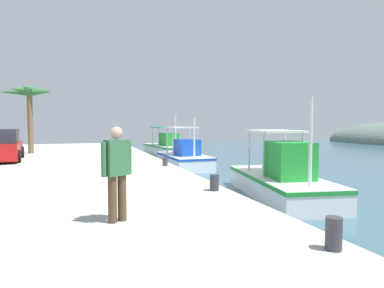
{
  "coord_description": "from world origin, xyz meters",
  "views": [
    {
      "loc": [
        14.21,
        -3.84,
        2.6
      ],
      "look_at": [
        -1.18,
        1.37,
        1.61
      ],
      "focal_mm": 30.63,
      "sensor_mm": 36.0,
      "label": 1
    }
  ],
  "objects_px": {
    "fishing_boat_second": "(184,158)",
    "fisherman_standing": "(117,169)",
    "mooring_bollard_nearest": "(165,162)",
    "mooring_bollard_second": "(214,183)",
    "fishing_boat_nearest": "(166,148)",
    "parked_car": "(1,146)",
    "palm_tree": "(28,96)",
    "pelican": "(121,146)",
    "fishing_boat_third": "(281,179)",
    "mooring_bollard_third": "(334,234)"
  },
  "relations": [
    {
      "from": "fishing_boat_second",
      "to": "fisherman_standing",
      "type": "height_order",
      "value": "fishing_boat_second"
    },
    {
      "from": "mooring_bollard_nearest",
      "to": "mooring_bollard_second",
      "type": "height_order",
      "value": "mooring_bollard_second"
    },
    {
      "from": "fishing_boat_nearest",
      "to": "fishing_boat_second",
      "type": "xyz_separation_m",
      "value": [
        8.14,
        -0.92,
        -0.04
      ]
    },
    {
      "from": "parked_car",
      "to": "palm_tree",
      "type": "height_order",
      "value": "palm_tree"
    },
    {
      "from": "parked_car",
      "to": "palm_tree",
      "type": "bearing_deg",
      "value": 169.8
    },
    {
      "from": "mooring_bollard_second",
      "to": "palm_tree",
      "type": "height_order",
      "value": "palm_tree"
    },
    {
      "from": "pelican",
      "to": "fisherman_standing",
      "type": "height_order",
      "value": "fisherman_standing"
    },
    {
      "from": "fishing_boat_third",
      "to": "palm_tree",
      "type": "bearing_deg",
      "value": -142.05
    },
    {
      "from": "fishing_boat_third",
      "to": "palm_tree",
      "type": "distance_m",
      "value": 16.17
    },
    {
      "from": "fisherman_standing",
      "to": "fishing_boat_second",
      "type": "bearing_deg",
      "value": 157.38
    },
    {
      "from": "fisherman_standing",
      "to": "mooring_bollard_second",
      "type": "distance_m",
      "value": 3.54
    },
    {
      "from": "parked_car",
      "to": "fishing_boat_second",
      "type": "bearing_deg",
      "value": 91.87
    },
    {
      "from": "fishing_boat_third",
      "to": "fishing_boat_nearest",
      "type": "bearing_deg",
      "value": 179.86
    },
    {
      "from": "fishing_boat_second",
      "to": "fisherman_standing",
      "type": "xyz_separation_m",
      "value": [
        12.41,
        -5.17,
        1.17
      ]
    },
    {
      "from": "fishing_boat_second",
      "to": "mooring_bollard_third",
      "type": "relative_size",
      "value": 10.38
    },
    {
      "from": "fishing_boat_second",
      "to": "palm_tree",
      "type": "height_order",
      "value": "palm_tree"
    },
    {
      "from": "fishing_boat_second",
      "to": "mooring_bollard_nearest",
      "type": "xyz_separation_m",
      "value": [
        4.86,
        -2.39,
        0.38
      ]
    },
    {
      "from": "fishing_boat_third",
      "to": "mooring_bollard_third",
      "type": "relative_size",
      "value": 12.55
    },
    {
      "from": "fishing_boat_nearest",
      "to": "parked_car",
      "type": "height_order",
      "value": "fishing_boat_nearest"
    },
    {
      "from": "mooring_bollard_third",
      "to": "fishing_boat_nearest",
      "type": "bearing_deg",
      "value": 171.8
    },
    {
      "from": "pelican",
      "to": "fisherman_standing",
      "type": "relative_size",
      "value": 0.54
    },
    {
      "from": "mooring_bollard_nearest",
      "to": "mooring_bollard_second",
      "type": "distance_m",
      "value": 5.5
    },
    {
      "from": "fishing_boat_third",
      "to": "parked_car",
      "type": "relative_size",
      "value": 1.4
    },
    {
      "from": "mooring_bollard_second",
      "to": "mooring_bollard_third",
      "type": "bearing_deg",
      "value": 0.0
    },
    {
      "from": "fishing_boat_third",
      "to": "parked_car",
      "type": "distance_m",
      "value": 13.38
    },
    {
      "from": "fisherman_standing",
      "to": "mooring_bollard_second",
      "type": "xyz_separation_m",
      "value": [
        -2.05,
        2.79,
        -0.75
      ]
    },
    {
      "from": "fishing_boat_nearest",
      "to": "mooring_bollard_second",
      "type": "relative_size",
      "value": 14.11
    },
    {
      "from": "pelican",
      "to": "mooring_bollard_nearest",
      "type": "distance_m",
      "value": 7.81
    },
    {
      "from": "fishing_boat_second",
      "to": "mooring_bollard_second",
      "type": "distance_m",
      "value": 10.64
    },
    {
      "from": "fisherman_standing",
      "to": "mooring_bollard_second",
      "type": "relative_size",
      "value": 4.02
    },
    {
      "from": "fisherman_standing",
      "to": "mooring_bollard_nearest",
      "type": "bearing_deg",
      "value": 159.76
    },
    {
      "from": "fishing_boat_second",
      "to": "palm_tree",
      "type": "relative_size",
      "value": 1.19
    },
    {
      "from": "fishing_boat_nearest",
      "to": "mooring_bollard_third",
      "type": "bearing_deg",
      "value": -8.2
    },
    {
      "from": "mooring_bollard_nearest",
      "to": "palm_tree",
      "type": "xyz_separation_m",
      "value": [
        -8.63,
        -6.42,
        3.32
      ]
    },
    {
      "from": "parked_car",
      "to": "mooring_bollard_second",
      "type": "bearing_deg",
      "value": 35.46
    },
    {
      "from": "fishing_boat_second",
      "to": "mooring_bollard_second",
      "type": "relative_size",
      "value": 11.27
    },
    {
      "from": "mooring_bollard_third",
      "to": "fishing_boat_third",
      "type": "bearing_deg",
      "value": 151.98
    },
    {
      "from": "parked_car",
      "to": "fisherman_standing",
      "type": "bearing_deg",
      "value": 19.87
    },
    {
      "from": "fishing_boat_second",
      "to": "mooring_bollard_nearest",
      "type": "distance_m",
      "value": 5.42
    },
    {
      "from": "fisherman_standing",
      "to": "mooring_bollard_nearest",
      "type": "height_order",
      "value": "fisherman_standing"
    },
    {
      "from": "pelican",
      "to": "mooring_bollard_second",
      "type": "distance_m",
      "value": 13.29
    },
    {
      "from": "mooring_bollard_second",
      "to": "mooring_bollard_third",
      "type": "distance_m",
      "value": 4.43
    },
    {
      "from": "fishing_boat_second",
      "to": "fishing_boat_third",
      "type": "relative_size",
      "value": 0.83
    },
    {
      "from": "pelican",
      "to": "mooring_bollard_second",
      "type": "bearing_deg",
      "value": 4.26
    },
    {
      "from": "parked_car",
      "to": "mooring_bollard_second",
      "type": "relative_size",
      "value": 9.73
    },
    {
      "from": "palm_tree",
      "to": "mooring_bollard_third",
      "type": "bearing_deg",
      "value": 19.09
    },
    {
      "from": "pelican",
      "to": "mooring_bollard_third",
      "type": "distance_m",
      "value": 17.7
    },
    {
      "from": "fishing_boat_third",
      "to": "mooring_bollard_third",
      "type": "bearing_deg",
      "value": -28.02
    },
    {
      "from": "fisherman_standing",
      "to": "mooring_bollard_nearest",
      "type": "relative_size",
      "value": 4.82
    },
    {
      "from": "mooring_bollard_second",
      "to": "palm_tree",
      "type": "relative_size",
      "value": 0.11
    }
  ]
}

